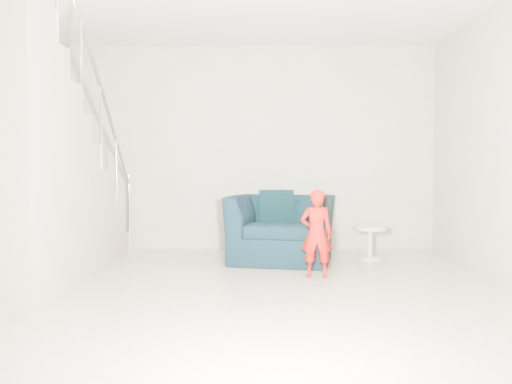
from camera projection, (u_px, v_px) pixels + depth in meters
floor at (237, 301)px, 4.52m from camera, size 5.50×5.50×0.00m
back_wall at (246, 148)px, 7.19m from camera, size 5.00×0.00×5.00m
front_wall at (199, 99)px, 1.70m from camera, size 5.00×0.00×5.00m
armchair at (282, 228)px, 6.35m from camera, size 1.36×1.24×0.77m
toddler at (316, 234)px, 5.44m from camera, size 0.33×0.23×0.89m
side_table at (370, 237)px, 6.47m from camera, size 0.40×0.40×0.40m
staircase at (25, 185)px, 5.03m from camera, size 1.02×3.03×3.62m
cushion at (276, 207)px, 6.60m from camera, size 0.41×0.20×0.41m
throw at (241, 221)px, 6.23m from camera, size 0.05×0.50×0.56m
phone at (325, 201)px, 5.38m from camera, size 0.04×0.05×0.10m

